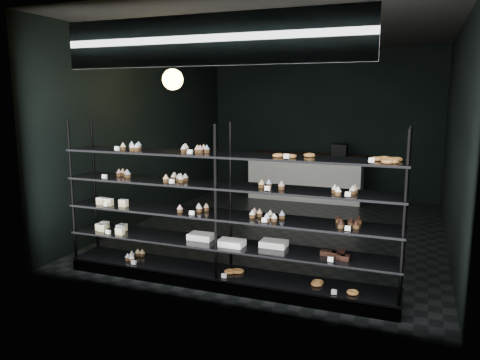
# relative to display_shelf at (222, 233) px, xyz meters

# --- Properties ---
(room) EXTENTS (5.01, 6.01, 3.20)m
(room) POSITION_rel_display_shelf_xyz_m (0.06, 2.45, 0.97)
(room) COLOR black
(room) RESTS_ON ground
(display_shelf) EXTENTS (4.00, 0.50, 1.91)m
(display_shelf) POSITION_rel_display_shelf_xyz_m (0.00, 0.00, 0.00)
(display_shelf) COLOR black
(display_shelf) RESTS_ON room
(signage) EXTENTS (3.30, 0.05, 0.50)m
(signage) POSITION_rel_display_shelf_xyz_m (0.06, -0.48, 2.12)
(signage) COLOR #0D0C3C
(signage) RESTS_ON room
(pendant_lamp) EXTENTS (0.31, 0.31, 0.88)m
(pendant_lamp) POSITION_rel_display_shelf_xyz_m (-1.39, 1.43, 1.82)
(pendant_lamp) COLOR black
(pendant_lamp) RESTS_ON room
(service_counter) EXTENTS (2.49, 0.65, 1.23)m
(service_counter) POSITION_rel_display_shelf_xyz_m (-0.16, 4.95, -0.13)
(service_counter) COLOR white
(service_counter) RESTS_ON room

